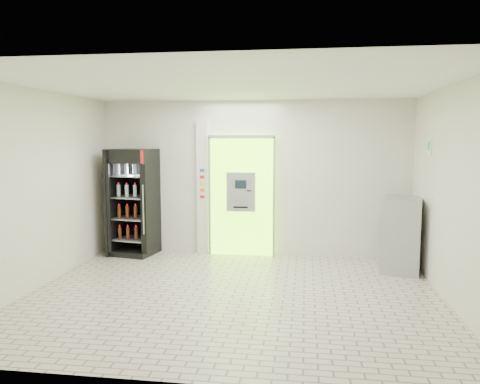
# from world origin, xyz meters

# --- Properties ---
(ground) EXTENTS (6.00, 6.00, 0.00)m
(ground) POSITION_xyz_m (0.00, 0.00, 0.00)
(ground) COLOR #C2B2A0
(ground) RESTS_ON ground
(room_shell) EXTENTS (6.00, 6.00, 6.00)m
(room_shell) POSITION_xyz_m (0.00, 0.00, 1.84)
(room_shell) COLOR silver
(room_shell) RESTS_ON ground
(atm_assembly) EXTENTS (1.30, 0.24, 2.33)m
(atm_assembly) POSITION_xyz_m (-0.20, 2.41, 1.17)
(atm_assembly) COLOR #8DF817
(atm_assembly) RESTS_ON ground
(pillar) EXTENTS (0.22, 0.11, 2.60)m
(pillar) POSITION_xyz_m (-0.98, 2.45, 1.30)
(pillar) COLOR silver
(pillar) RESTS_ON ground
(beverage_cooler) EXTENTS (0.89, 0.84, 2.07)m
(beverage_cooler) POSITION_xyz_m (-2.30, 2.15, 0.99)
(beverage_cooler) COLOR black
(beverage_cooler) RESTS_ON ground
(steel_cabinet) EXTENTS (0.85, 1.07, 1.25)m
(steel_cabinet) POSITION_xyz_m (2.68, 1.72, 0.63)
(steel_cabinet) COLOR #979A9E
(steel_cabinet) RESTS_ON ground
(exit_sign) EXTENTS (0.02, 0.22, 0.26)m
(exit_sign) POSITION_xyz_m (2.99, 1.40, 2.12)
(exit_sign) COLOR white
(exit_sign) RESTS_ON room_shell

